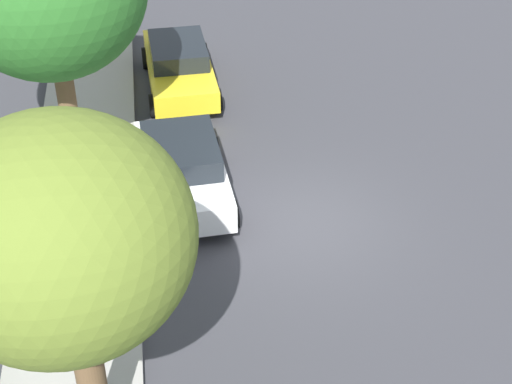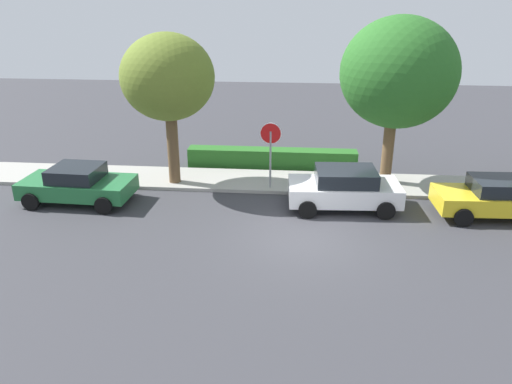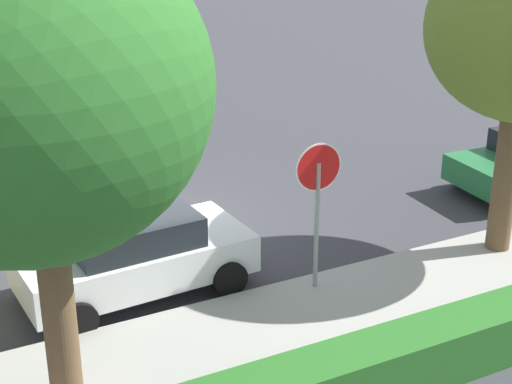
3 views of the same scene
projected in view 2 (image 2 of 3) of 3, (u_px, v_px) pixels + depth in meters
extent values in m
plane|color=#38383D|center=(305.00, 238.00, 16.14)|extent=(60.00, 60.00, 0.00)
cube|color=#9E9B93|center=(305.00, 183.00, 20.66)|extent=(32.00, 2.48, 0.14)
cylinder|color=gray|center=(270.00, 162.00, 19.57)|extent=(0.08, 0.08, 2.44)
cylinder|color=white|center=(271.00, 133.00, 19.14)|extent=(0.84, 0.07, 0.84)
cylinder|color=red|center=(271.00, 133.00, 19.14)|extent=(0.79, 0.07, 0.79)
cube|color=white|center=(344.00, 192.00, 18.18)|extent=(4.10, 2.10, 0.67)
cube|color=black|center=(346.00, 176.00, 17.96)|extent=(2.23, 1.77, 0.52)
cylinder|color=black|center=(376.00, 191.00, 19.13)|extent=(0.65, 0.26, 0.64)
cylinder|color=black|center=(386.00, 211.00, 17.38)|extent=(0.65, 0.26, 0.64)
cylinder|color=black|center=(305.00, 190.00, 19.21)|extent=(0.65, 0.26, 0.64)
cylinder|color=black|center=(308.00, 209.00, 17.47)|extent=(0.65, 0.26, 0.64)
cube|color=#236B38|center=(78.00, 187.00, 18.73)|extent=(4.17, 2.05, 0.60)
cube|color=black|center=(76.00, 173.00, 18.53)|extent=(1.82, 1.73, 0.50)
cylinder|color=black|center=(124.00, 187.00, 19.53)|extent=(0.65, 0.25, 0.64)
cylinder|color=black|center=(104.00, 205.00, 17.80)|extent=(0.65, 0.25, 0.64)
cylinder|color=black|center=(57.00, 183.00, 19.87)|extent=(0.65, 0.25, 0.64)
cylinder|color=black|center=(31.00, 201.00, 18.14)|extent=(0.65, 0.25, 0.64)
cube|color=yellow|center=(500.00, 200.00, 17.49)|extent=(4.47, 1.93, 0.61)
cube|color=black|center=(505.00, 186.00, 17.28)|extent=(2.22, 1.63, 0.49)
cylinder|color=black|center=(447.00, 198.00, 18.48)|extent=(0.65, 0.25, 0.64)
cylinder|color=black|center=(463.00, 217.00, 16.85)|extent=(0.65, 0.25, 0.64)
cylinder|color=brown|center=(388.00, 153.00, 20.11)|extent=(0.45, 0.45, 2.77)
ellipsoid|color=#286623|center=(399.00, 73.00, 18.99)|extent=(4.47, 4.47, 4.23)
cylinder|color=brown|center=(173.00, 149.00, 20.06)|extent=(0.46, 0.46, 3.03)
ellipsoid|color=olive|center=(168.00, 77.00, 19.04)|extent=(3.61, 3.61, 3.33)
cylinder|color=gold|center=(69.00, 178.00, 20.51)|extent=(0.22, 0.22, 0.55)
sphere|color=gold|center=(68.00, 171.00, 20.39)|extent=(0.21, 0.21, 0.21)
cylinder|color=gold|center=(72.00, 177.00, 20.48)|extent=(0.08, 0.09, 0.09)
cube|color=#286623|center=(272.00, 158.00, 22.54)|extent=(7.59, 0.81, 0.84)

